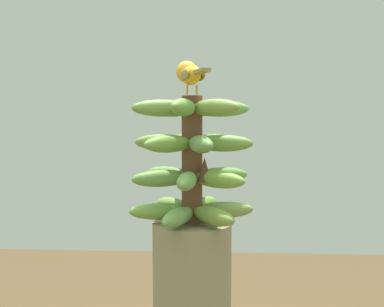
% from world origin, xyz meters
% --- Properties ---
extents(banana_bunch, '(0.32, 0.32, 0.32)m').
position_xyz_m(banana_bunch, '(-0.00, 0.00, 1.40)').
color(banana_bunch, brown).
rests_on(banana_bunch, banana_tree).
extents(perched_bird, '(0.09, 0.19, 0.09)m').
position_xyz_m(perched_bird, '(0.00, 0.02, 1.62)').
color(perched_bird, '#C68933').
rests_on(perched_bird, banana_bunch).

